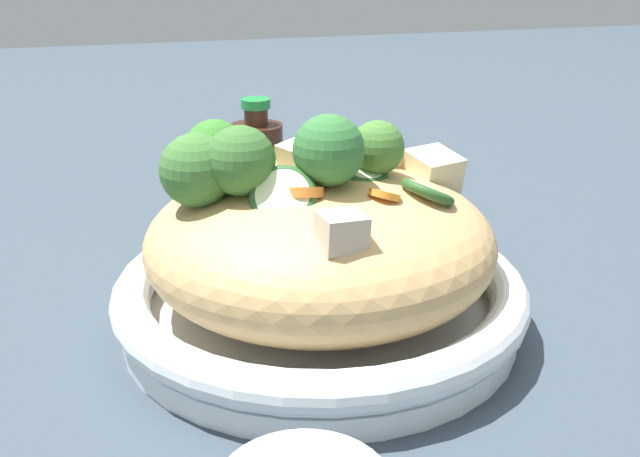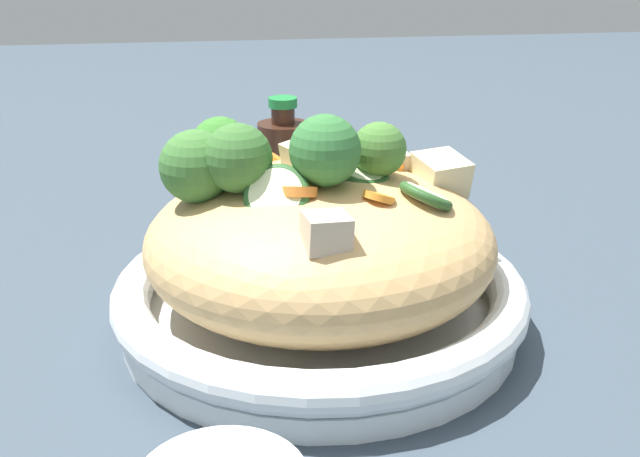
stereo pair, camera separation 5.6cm
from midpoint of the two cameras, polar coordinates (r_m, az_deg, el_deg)
ground_plane at (r=0.59m, az=2.72°, el=-7.18°), size 3.00×3.00×0.00m
serving_bowl at (r=0.58m, az=2.76°, el=-5.18°), size 0.31×0.31×0.05m
noodle_heap at (r=0.56m, az=2.85°, el=-1.02°), size 0.25×0.25×0.11m
broccoli_florets at (r=0.54m, az=-1.45°, el=5.24°), size 0.18×0.13×0.07m
carrot_coins at (r=0.56m, az=3.39°, el=4.16°), size 0.11×0.15×0.03m
zucchini_slices at (r=0.53m, az=5.04°, el=2.98°), size 0.15×0.09×0.04m
chicken_chunks at (r=0.56m, az=6.61°, el=3.89°), size 0.15×0.15×0.05m
soy_sauce_bottle at (r=0.81m, az=-0.41°, el=4.72°), size 0.05×0.05×0.12m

